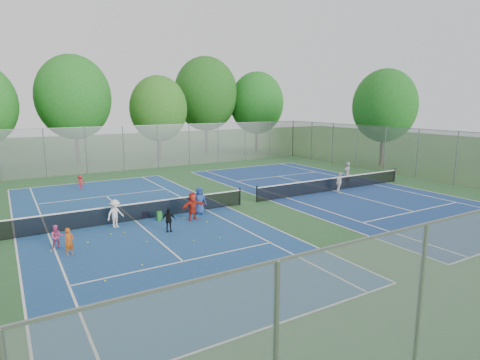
% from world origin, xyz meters
% --- Properties ---
extents(ground, '(120.00, 120.00, 0.00)m').
position_xyz_m(ground, '(0.00, 0.00, 0.00)').
color(ground, '#265019').
rests_on(ground, ground).
extents(court_pad, '(32.00, 32.00, 0.01)m').
position_xyz_m(court_pad, '(0.00, 0.00, 0.01)').
color(court_pad, '#2A592E').
rests_on(court_pad, ground).
extents(court_left, '(10.97, 23.77, 0.01)m').
position_xyz_m(court_left, '(-7.00, 0.00, 0.02)').
color(court_left, navy).
rests_on(court_left, court_pad).
extents(court_right, '(10.97, 23.77, 0.01)m').
position_xyz_m(court_right, '(7.00, 0.00, 0.02)').
color(court_right, navy).
rests_on(court_right, court_pad).
extents(net_left, '(12.87, 0.10, 0.91)m').
position_xyz_m(net_left, '(-7.00, 0.00, 0.46)').
color(net_left, black).
rests_on(net_left, ground).
extents(net_right, '(12.87, 0.10, 0.91)m').
position_xyz_m(net_right, '(7.00, 0.00, 0.46)').
color(net_right, black).
rests_on(net_right, ground).
extents(fence_north, '(32.00, 0.10, 4.00)m').
position_xyz_m(fence_north, '(0.00, 16.00, 2.00)').
color(fence_north, gray).
rests_on(fence_north, ground).
extents(fence_east, '(0.10, 32.00, 4.00)m').
position_xyz_m(fence_east, '(16.00, 0.00, 2.00)').
color(fence_east, gray).
rests_on(fence_east, ground).
extents(tree_nl, '(7.20, 7.20, 10.69)m').
position_xyz_m(tree_nl, '(-6.00, 23.00, 6.54)').
color(tree_nl, '#443326').
rests_on(tree_nl, ground).
extents(tree_nc, '(6.00, 6.00, 8.85)m').
position_xyz_m(tree_nc, '(2.00, 21.00, 5.39)').
color(tree_nc, '#443326').
rests_on(tree_nc, ground).
extents(tree_nr, '(7.60, 7.60, 11.42)m').
position_xyz_m(tree_nr, '(9.00, 24.00, 7.04)').
color(tree_nr, '#443326').
rests_on(tree_nr, ground).
extents(tree_ne, '(6.60, 6.60, 9.77)m').
position_xyz_m(tree_ne, '(15.00, 22.00, 5.97)').
color(tree_ne, '#443326').
rests_on(tree_ne, ground).
extents(tree_side_e, '(6.00, 6.00, 9.20)m').
position_xyz_m(tree_side_e, '(19.00, 6.00, 5.74)').
color(tree_side_e, '#443326').
rests_on(tree_side_e, ground).
extents(ball_crate, '(0.47, 0.47, 0.34)m').
position_xyz_m(ball_crate, '(-6.29, 0.40, 0.17)').
color(ball_crate, '#163AA8').
rests_on(ball_crate, ground).
extents(ball_hopper, '(0.26, 0.26, 0.48)m').
position_xyz_m(ball_hopper, '(-5.88, -0.62, 0.24)').
color(ball_hopper, '#23812A').
rests_on(ball_hopper, ground).
extents(student_a, '(0.50, 0.44, 1.14)m').
position_xyz_m(student_a, '(-10.64, -3.40, 0.57)').
color(student_a, '#CE5313').
rests_on(student_a, ground).
extents(student_b, '(0.52, 0.41, 1.03)m').
position_xyz_m(student_b, '(-10.97, -2.35, 0.52)').
color(student_b, '#E65997').
rests_on(student_b, ground).
extents(student_c, '(1.04, 0.84, 1.41)m').
position_xyz_m(student_c, '(-8.13, -0.67, 0.71)').
color(student_c, silver).
rests_on(student_c, ground).
extents(student_d, '(0.72, 0.42, 1.16)m').
position_xyz_m(student_d, '(-6.14, -2.63, 0.58)').
color(student_d, black).
rests_on(student_d, ground).
extents(student_e, '(0.82, 0.60, 1.53)m').
position_xyz_m(student_e, '(-3.55, -0.60, 0.77)').
color(student_e, navy).
rests_on(student_e, ground).
extents(student_f, '(1.44, 0.65, 1.50)m').
position_xyz_m(student_f, '(-4.35, -1.47, 0.75)').
color(student_f, red).
rests_on(student_f, ground).
extents(child_far_baseline, '(0.68, 0.40, 1.03)m').
position_xyz_m(child_far_baseline, '(-8.04, 9.55, 0.51)').
color(child_far_baseline, red).
rests_on(child_far_baseline, ground).
extents(instructor, '(0.65, 0.44, 1.73)m').
position_xyz_m(instructor, '(9.21, 0.94, 0.87)').
color(instructor, gray).
rests_on(instructor, ground).
extents(teen_court_b, '(0.91, 0.68, 1.44)m').
position_xyz_m(teen_court_b, '(6.77, -0.75, 0.72)').
color(teen_court_b, silver).
rests_on(teen_court_b, ground).
extents(tennis_ball_0, '(0.07, 0.07, 0.07)m').
position_xyz_m(tennis_ball_0, '(-4.54, -4.77, 0.03)').
color(tennis_ball_0, '#CEE735').
rests_on(tennis_ball_0, ground).
extents(tennis_ball_1, '(0.07, 0.07, 0.07)m').
position_xyz_m(tennis_ball_1, '(-8.02, -1.81, 0.03)').
color(tennis_ball_1, '#B0C32D').
rests_on(tennis_ball_1, ground).
extents(tennis_ball_2, '(0.07, 0.07, 0.07)m').
position_xyz_m(tennis_ball_2, '(-7.53, -3.58, 0.03)').
color(tennis_ball_2, gold).
rests_on(tennis_ball_2, ground).
extents(tennis_ball_3, '(0.07, 0.07, 0.07)m').
position_xyz_m(tennis_ball_3, '(-10.01, -6.69, 0.03)').
color(tennis_ball_3, yellow).
rests_on(tennis_ball_3, ground).
extents(tennis_ball_4, '(0.07, 0.07, 0.07)m').
position_xyz_m(tennis_ball_4, '(-8.64, -1.71, 0.03)').
color(tennis_ball_4, '#C5E936').
rests_on(tennis_ball_4, ground).
extents(tennis_ball_5, '(0.07, 0.07, 0.07)m').
position_xyz_m(tennis_ball_5, '(-3.94, -2.25, 0.03)').
color(tennis_ball_5, '#E2ED37').
rests_on(tennis_ball_5, ground).
extents(tennis_ball_6, '(0.07, 0.07, 0.07)m').
position_xyz_m(tennis_ball_6, '(-11.27, -2.62, 0.03)').
color(tennis_ball_6, '#BECE2F').
rests_on(tennis_ball_6, ground).
extents(tennis_ball_7, '(0.07, 0.07, 0.07)m').
position_xyz_m(tennis_ball_7, '(-2.94, -1.64, 0.03)').
color(tennis_ball_7, '#BDDD33').
rests_on(tennis_ball_7, ground).
extents(tennis_ball_8, '(0.07, 0.07, 0.07)m').
position_xyz_m(tennis_ball_8, '(-9.77, -2.37, 0.03)').
color(tennis_ball_8, yellow).
rests_on(tennis_ball_8, ground).
extents(tennis_ball_9, '(0.07, 0.07, 0.07)m').
position_xyz_m(tennis_ball_9, '(-5.71, -4.53, 0.03)').
color(tennis_ball_9, '#B9D130').
rests_on(tennis_ball_9, ground).
extents(tennis_ball_10, '(0.07, 0.07, 0.07)m').
position_xyz_m(tennis_ball_10, '(-8.50, -6.03, 0.03)').
color(tennis_ball_10, '#D2E034').
rests_on(tennis_ball_10, ground).
extents(tennis_ball_11, '(0.07, 0.07, 0.07)m').
position_xyz_m(tennis_ball_11, '(-4.70, -1.07, 0.03)').
color(tennis_ball_11, '#A5C52D').
rests_on(tennis_ball_11, ground).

